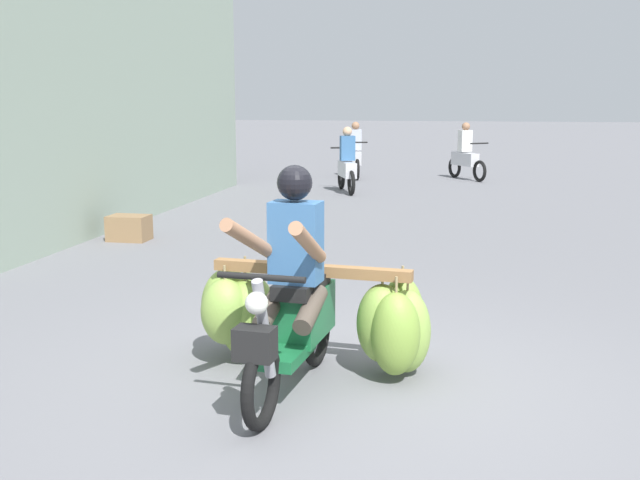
{
  "coord_description": "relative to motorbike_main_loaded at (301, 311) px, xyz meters",
  "views": [
    {
      "loc": [
        0.83,
        -5.07,
        2.03
      ],
      "look_at": [
        -0.33,
        0.85,
        0.9
      ],
      "focal_mm": 43.21,
      "sensor_mm": 36.0,
      "label": 1
    }
  ],
  "objects": [
    {
      "name": "motorbike_main_loaded",
      "position": [
        0.0,
        0.0,
        0.0
      ],
      "size": [
        1.8,
        1.89,
        1.58
      ],
      "color": "black",
      "rests_on": "ground"
    },
    {
      "name": "produce_crate",
      "position": [
        -3.58,
        4.76,
        -0.29
      ],
      "size": [
        0.56,
        0.4,
        0.36
      ],
      "primitive_type": "cube",
      "color": "olive",
      "rests_on": "ground"
    },
    {
      "name": "motorbike_distant_ahead_left",
      "position": [
        1.05,
        14.04,
        0.09
      ],
      "size": [
        0.98,
        1.39,
        1.4
      ],
      "color": "black",
      "rests_on": "ground"
    },
    {
      "name": "shopfront_building",
      "position": [
        -6.21,
        6.76,
        1.77
      ],
      "size": [
        4.14,
        10.03,
        4.5
      ],
      "color": "gray",
      "rests_on": "ground"
    },
    {
      "name": "motorbike_distant_far_ahead",
      "position": [
        -1.69,
        13.96,
        0.09
      ],
      "size": [
        0.6,
        1.6,
        1.4
      ],
      "color": "black",
      "rests_on": "ground"
    },
    {
      "name": "ground_plane",
      "position": [
        0.36,
        -0.26,
        -0.47
      ],
      "size": [
        120.0,
        120.0,
        0.0
      ],
      "primitive_type": "plane",
      "color": "slate"
    },
    {
      "name": "motorbike_distant_ahead_right",
      "position": [
        -1.41,
        10.85,
        0.09
      ],
      "size": [
        0.74,
        1.55,
        1.4
      ],
      "color": "black",
      "rests_on": "ground"
    }
  ]
}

